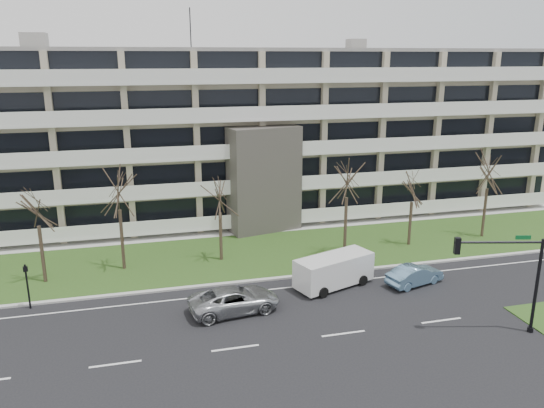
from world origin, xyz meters
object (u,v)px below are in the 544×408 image
object	(u,v)px
silver_pickup	(234,300)
pedestrian_signal	(27,281)
blue_sedan	(415,275)
white_van	(335,268)
traffic_signal	(509,271)

from	to	relation	value
silver_pickup	pedestrian_signal	distance (m)	12.36
blue_sedan	pedestrian_signal	xyz separation A→B (m)	(-24.10, 2.56, 1.14)
pedestrian_signal	white_van	bearing A→B (deg)	-18.77
silver_pickup	pedestrian_signal	size ratio (longest dim) A/B	1.90
blue_sedan	silver_pickup	bearing A→B (deg)	77.98
white_van	traffic_signal	xyz separation A→B (m)	(6.75, -8.00, 2.39)
white_van	silver_pickup	bearing A→B (deg)	176.11
pedestrian_signal	silver_pickup	bearing A→B (deg)	-30.51
white_van	pedestrian_signal	size ratio (longest dim) A/B	2.01
blue_sedan	traffic_signal	size ratio (longest dim) A/B	0.72
traffic_signal	pedestrian_signal	bearing A→B (deg)	173.57
blue_sedan	pedestrian_signal	world-z (taller)	pedestrian_signal
white_van	traffic_signal	bearing A→B (deg)	-69.43
traffic_signal	silver_pickup	bearing A→B (deg)	170.20
white_van	traffic_signal	distance (m)	10.74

